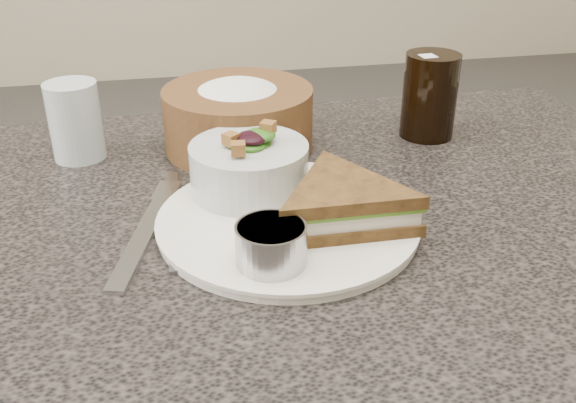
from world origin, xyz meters
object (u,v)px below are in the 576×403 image
(salad_bowl, at_px, (249,160))
(dressing_ramekin, at_px, (271,245))
(water_glass, at_px, (75,121))
(cola_glass, at_px, (430,92))
(bread_basket, at_px, (238,108))
(sandwich, at_px, (343,204))
(dinner_plate, at_px, (288,222))

(salad_bowl, distance_m, dressing_ramekin, 0.15)
(dressing_ramekin, relative_size, water_glass, 0.67)
(dressing_ramekin, bearing_deg, cola_glass, 46.99)
(bread_basket, bearing_deg, sandwich, -73.23)
(water_glass, bearing_deg, dressing_ramekin, -57.86)
(sandwich, height_order, cola_glass, cola_glass)
(sandwich, bearing_deg, dressing_ramekin, -145.33)
(bread_basket, relative_size, water_glass, 1.97)
(dressing_ramekin, height_order, water_glass, water_glass)
(dressing_ramekin, distance_m, bread_basket, 0.30)
(salad_bowl, relative_size, cola_glass, 1.04)
(dressing_ramekin, bearing_deg, sandwich, 34.14)
(salad_bowl, distance_m, water_glass, 0.26)
(salad_bowl, distance_m, bread_basket, 0.15)
(sandwich, height_order, salad_bowl, salad_bowl)
(salad_bowl, xyz_separation_m, water_glass, (-0.20, 0.16, -0.00))
(dressing_ramekin, bearing_deg, bread_basket, 87.94)
(bread_basket, height_order, water_glass, bread_basket)
(sandwich, xyz_separation_m, dressing_ramekin, (-0.08, -0.06, -0.00))
(dinner_plate, height_order, dressing_ramekin, dressing_ramekin)
(dinner_plate, xyz_separation_m, sandwich, (0.05, -0.02, 0.03))
(cola_glass, xyz_separation_m, water_glass, (-0.47, 0.02, -0.01))
(cola_glass, bearing_deg, bread_basket, 177.95)
(sandwich, height_order, bread_basket, bread_basket)
(dinner_plate, height_order, sandwich, sandwich)
(dressing_ramekin, bearing_deg, water_glass, 122.14)
(dinner_plate, distance_m, bread_basket, 0.23)
(cola_glass, bearing_deg, dressing_ramekin, -133.01)
(cola_glass, bearing_deg, salad_bowl, -152.32)
(water_glass, bearing_deg, bread_basket, -2.77)
(dinner_plate, height_order, bread_basket, bread_basket)
(water_glass, bearing_deg, cola_glass, -2.37)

